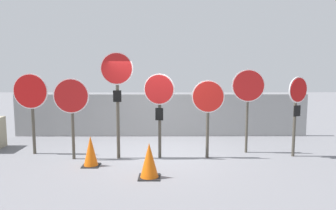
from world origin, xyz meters
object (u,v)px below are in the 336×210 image
Objects in this scene: stop_sign_3 at (159,100)px; traffic_cone_1 at (149,161)px; stop_sign_0 at (31,98)px; stop_sign_6 at (297,101)px; stop_sign_1 at (72,102)px; stop_sign_5 at (248,92)px; stop_sign_2 at (117,85)px; stop_sign_4 at (208,104)px; traffic_cone_0 at (91,151)px.

traffic_cone_1 is at bearing -86.72° from stop_sign_3.
stop_sign_6 is (6.98, -0.27, -0.07)m from stop_sign_0.
stop_sign_6 reaches higher than traffic_cone_1.
stop_sign_1 is at bearing -19.20° from stop_sign_0.
stop_sign_5 is (4.58, 0.60, 0.19)m from stop_sign_1.
stop_sign_0 is 5.80m from stop_sign_5.
stop_sign_2 is 1.35× the size of stop_sign_4.
stop_sign_3 reaches higher than stop_sign_0.
stop_sign_1 is 5.77m from stop_sign_6.
stop_sign_2 is 3.70× the size of traffic_cone_0.
stop_sign_5 is at bearing 6.44° from stop_sign_2.
stop_sign_0 is at bearing -176.23° from stop_sign_3.
stop_sign_3 is 2.10m from traffic_cone_0.
stop_sign_2 is at bearing 151.85° from stop_sign_6.
stop_sign_0 is 4.68m from stop_sign_4.
stop_sign_4 is (1.24, 0.01, -0.10)m from stop_sign_3.
traffic_cone_0 is at bearing 150.17° from traffic_cone_1.
stop_sign_3 is at bearing -0.76° from stop_sign_2.
stop_sign_3 is (1.06, 0.03, -0.38)m from stop_sign_2.
stop_sign_0 is at bearing 153.41° from stop_sign_1.
stop_sign_2 reaches higher than stop_sign_0.
stop_sign_0 is 1.00× the size of stop_sign_3.
stop_sign_5 is 1.09× the size of stop_sign_6.
stop_sign_4 is at bearing 152.91° from stop_sign_6.
stop_sign_5 reaches higher than traffic_cone_0.
stop_sign_2 is 1.29× the size of stop_sign_6.
traffic_cone_0 is at bearing -160.17° from stop_sign_5.
stop_sign_1 reaches higher than stop_sign_4.
stop_sign_3 is at bearing -164.22° from stop_sign_5.
stop_sign_4 is 0.96× the size of stop_sign_6.
stop_sign_3 is 3.57m from stop_sign_6.
stop_sign_6 is at bearing 12.72° from stop_sign_3.
stop_sign_5 is 4.37m from traffic_cone_0.
stop_sign_1 is 2.20m from stop_sign_3.
stop_sign_0 reaches higher than stop_sign_4.
stop_sign_3 is at bearing -176.71° from stop_sign_4.
stop_sign_3 is 2.98× the size of traffic_cone_0.
stop_sign_2 is at bearing 121.17° from traffic_cone_1.
stop_sign_3 reaches higher than traffic_cone_0.
stop_sign_1 is at bearing 136.37° from traffic_cone_0.
stop_sign_3 is (3.42, -0.41, -0.01)m from stop_sign_0.
stop_sign_0 is at bearing 149.85° from traffic_cone_1.
traffic_cone_0 is 0.96× the size of traffic_cone_1.
stop_sign_5 is at bearing 3.39° from stop_sign_1.
stop_sign_1 is at bearing -168.67° from stop_sign_5.
stop_sign_2 is 3.49m from stop_sign_5.
stop_sign_0 is 1.08× the size of stop_sign_4.
stop_sign_3 reaches higher than stop_sign_6.
stop_sign_2 reaches higher than traffic_cone_0.
traffic_cone_1 is (3.23, -1.88, -1.16)m from stop_sign_0.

